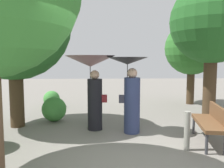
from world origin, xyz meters
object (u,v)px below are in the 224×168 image
tree_mid_right (192,44)px  park_bench (212,121)px  tree_near_left (13,13)px  path_marker_post (187,131)px  tree_near_right (213,14)px  person_right (130,85)px  person_left (92,74)px

tree_mid_right → park_bench: bearing=-105.3°
tree_near_left → tree_mid_right: bearing=27.8°
tree_mid_right → path_marker_post: 5.92m
tree_near_left → tree_near_right: tree_near_right is taller
person_right → tree_mid_right: (3.03, 3.91, 1.31)m
tree_mid_right → person_right: bearing=-127.7°
tree_mid_right → path_marker_post: bearing=-111.2°
person_left → park_bench: 3.10m
person_left → tree_mid_right: bearing=-44.3°
person_left → person_right: 1.05m
tree_near_left → park_bench: bearing=-18.0°
tree_near_right → tree_mid_right: (0.24, 2.30, -0.77)m
tree_near_left → path_marker_post: 5.27m
person_left → tree_mid_right: size_ratio=0.51×
person_right → tree_near_left: 3.65m
park_bench → tree_mid_right: (1.30, 4.77, 2.03)m
path_marker_post → person_right: bearing=129.9°
park_bench → tree_near_right: (1.06, 2.47, 2.80)m
person_left → tree_near_right: bearing=-67.3°
park_bench → path_marker_post: bearing=-50.2°
tree_mid_right → tree_near_left: bearing=-152.2°
tree_mid_right → person_left: bearing=-138.0°
tree_near_right → tree_near_left: bearing=-171.1°
park_bench → tree_near_right: 3.88m
tree_near_left → path_marker_post: tree_near_left is taller
person_right → path_marker_post: bearing=-136.3°
tree_near_right → path_marker_post: bearing=-121.6°
tree_near_left → tree_mid_right: size_ratio=1.26×
person_right → park_bench: person_right is taller
tree_near_left → tree_mid_right: (6.09, 3.22, -0.55)m
person_left → tree_near_left: 2.66m
tree_near_right → path_marker_post: (-1.75, -2.85, -2.90)m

